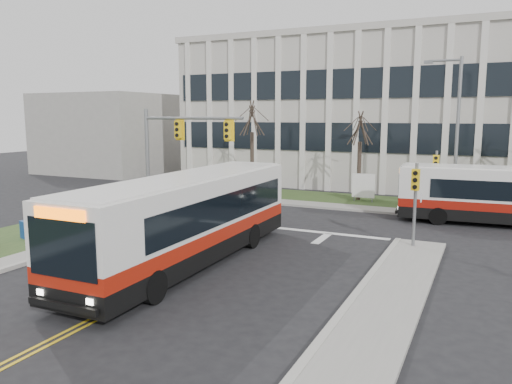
% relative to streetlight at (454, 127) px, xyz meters
% --- Properties ---
extents(ground, '(120.00, 120.00, 0.00)m').
position_rel_streetlight_xyz_m(ground, '(-8.03, -16.20, -5.19)').
color(ground, black).
rests_on(ground, ground).
extents(sidewalk_east, '(2.00, 26.00, 0.14)m').
position_rel_streetlight_xyz_m(sidewalk_east, '(-0.53, -21.20, -5.12)').
color(sidewalk_east, '#9E9B93').
rests_on(sidewalk_east, ground).
extents(sidewalk_cross, '(44.00, 1.60, 0.14)m').
position_rel_streetlight_xyz_m(sidewalk_cross, '(-3.03, -1.00, -5.12)').
color(sidewalk_cross, '#9E9B93').
rests_on(sidewalk_cross, ground).
extents(building_lawn, '(44.00, 5.00, 0.12)m').
position_rel_streetlight_xyz_m(building_lawn, '(-3.03, 1.80, -5.13)').
color(building_lawn, '#2E481F').
rests_on(building_lawn, ground).
extents(office_building, '(40.00, 16.00, 12.00)m').
position_rel_streetlight_xyz_m(office_building, '(-3.03, 13.80, 0.81)').
color(office_building, '#B7B3A9').
rests_on(office_building, ground).
extents(building_annex, '(12.00, 12.00, 8.00)m').
position_rel_streetlight_xyz_m(building_annex, '(-34.03, 9.80, -1.19)').
color(building_annex, '#9E9B93').
rests_on(building_annex, ground).
extents(mast_arm_signal, '(6.11, 0.38, 6.20)m').
position_rel_streetlight_xyz_m(mast_arm_signal, '(-13.65, -9.04, -0.94)').
color(mast_arm_signal, slate).
rests_on(mast_arm_signal, ground).
extents(signal_pole_near, '(0.34, 0.39, 3.80)m').
position_rel_streetlight_xyz_m(signal_pole_near, '(-0.83, -9.30, -2.69)').
color(signal_pole_near, slate).
rests_on(signal_pole_near, ground).
extents(signal_pole_far, '(0.34, 0.39, 3.80)m').
position_rel_streetlight_xyz_m(signal_pole_far, '(-0.83, -0.80, -2.69)').
color(signal_pole_far, slate).
rests_on(signal_pole_far, ground).
extents(streetlight, '(2.15, 0.25, 9.20)m').
position_rel_streetlight_xyz_m(streetlight, '(0.00, 0.00, 0.00)').
color(streetlight, slate).
rests_on(streetlight, ground).
extents(directory_sign, '(1.50, 0.12, 2.00)m').
position_rel_streetlight_xyz_m(directory_sign, '(-5.53, 1.30, -4.02)').
color(directory_sign, slate).
rests_on(directory_sign, ground).
extents(tree_left, '(1.80, 1.80, 7.70)m').
position_rel_streetlight_xyz_m(tree_left, '(-14.03, 1.80, 0.32)').
color(tree_left, '#42352B').
rests_on(tree_left, ground).
extents(tree_mid, '(1.80, 1.80, 6.82)m').
position_rel_streetlight_xyz_m(tree_mid, '(-6.03, 2.00, -0.31)').
color(tree_mid, '#42352B').
rests_on(tree_mid, ground).
extents(bus_main, '(3.01, 12.96, 3.45)m').
position_rel_streetlight_xyz_m(bus_main, '(-8.57, -15.37, -3.47)').
color(bus_main, silver).
rests_on(bus_main, ground).
extents(bus_cross, '(11.60, 3.30, 3.05)m').
position_rel_streetlight_xyz_m(bus_cross, '(3.21, -2.20, -3.67)').
color(bus_cross, silver).
rests_on(bus_cross, ground).
extents(newspaper_box_blue, '(0.61, 0.58, 0.95)m').
position_rel_streetlight_xyz_m(newspaper_box_blue, '(-17.53, -15.45, -4.72)').
color(newspaper_box_blue, navy).
rests_on(newspaper_box_blue, ground).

